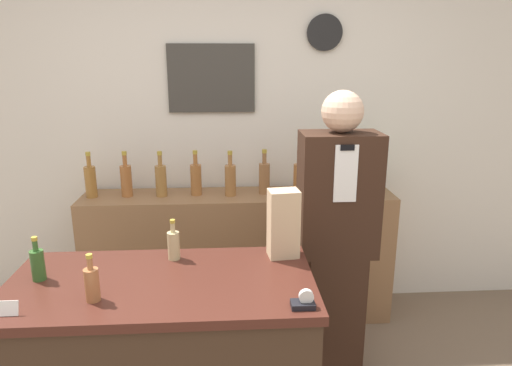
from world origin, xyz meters
The scene contains 18 objects.
back_wall centered at (0.00, 2.00, 1.35)m, with size 5.20×0.09×2.70m.
back_shelf centered at (0.07, 1.75, 0.46)m, with size 2.12×0.38×0.92m.
shopkeeper centered at (0.59, 1.09, 0.83)m, with size 0.42×0.26×1.66m.
potted_plant centered at (0.93, 1.73, 1.11)m, with size 0.26×0.26×0.35m.
paper_bag centered at (0.25, 0.75, 1.08)m, with size 0.15×0.12×0.32m.
tape_dispenser centered at (0.27, 0.29, 0.94)m, with size 0.09×0.06×0.07m.
price_card_left centered at (-0.82, 0.30, 0.94)m, with size 0.09×0.02×0.06m.
counter_bottle_0 centered at (-0.80, 0.58, 0.99)m, with size 0.06×0.06×0.19m.
counter_bottle_1 centered at (-0.53, 0.39, 0.99)m, with size 0.06×0.06×0.19m.
counter_bottle_2 centered at (-0.26, 0.75, 0.99)m, with size 0.06×0.06×0.19m.
shelf_bottle_0 centered at (-0.91, 1.75, 1.03)m, with size 0.07×0.07×0.31m.
shelf_bottle_1 centered at (-0.68, 1.76, 1.03)m, with size 0.07×0.07×0.31m.
shelf_bottle_2 centered at (-0.45, 1.75, 1.03)m, with size 0.07×0.07×0.31m.
shelf_bottle_3 centered at (-0.22, 1.76, 1.03)m, with size 0.07×0.07×0.31m.
shelf_bottle_4 centered at (0.01, 1.73, 1.03)m, with size 0.07×0.07×0.31m.
shelf_bottle_5 centered at (0.24, 1.77, 1.03)m, with size 0.07×0.07×0.31m.
shelf_bottle_6 centered at (0.47, 1.73, 1.03)m, with size 0.07×0.07×0.31m.
shelf_bottle_7 centered at (0.71, 1.76, 1.03)m, with size 0.07×0.07×0.31m.
Camera 1 is at (0.00, -1.22, 1.83)m, focal length 32.00 mm.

